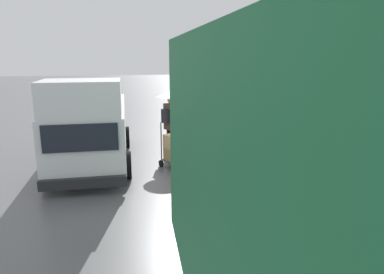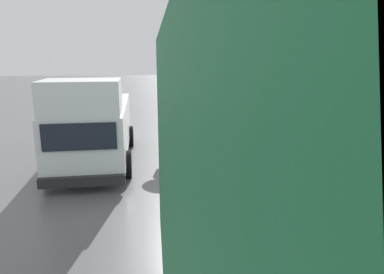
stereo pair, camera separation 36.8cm
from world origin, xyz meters
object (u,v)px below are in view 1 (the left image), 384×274
Objects in this scene: shopping_cart_vendor at (195,147)px; pedestrian_far_side at (207,108)px; cargo_van_parked_right at (91,126)px; hand_dolly_boxes at (173,149)px; pedestrian_pink_side at (257,115)px; pedestrian_black_side at (172,107)px; pedestrian_white_side at (218,124)px.

pedestrian_far_side is at bearing -125.32° from shopping_cart_vendor.
shopping_cart_vendor is at bearing 168.28° from cargo_van_parked_right.
pedestrian_far_side is at bearing -146.04° from hand_dolly_boxes.
pedestrian_pink_side and pedestrian_far_side have the same top height.
cargo_van_parked_right is 2.49m from hand_dolly_boxes.
pedestrian_pink_side is 1.00× the size of pedestrian_far_side.
hand_dolly_boxes is 2.51m from pedestrian_pink_side.
cargo_van_parked_right is 2.50× the size of pedestrian_far_side.
cargo_van_parked_right reaches higher than pedestrian_far_side.
pedestrian_pink_side is 1.00× the size of pedestrian_black_side.
pedestrian_far_side is (-1.00, 0.61, 0.01)m from pedestrian_black_side.
pedestrian_white_side is (-3.18, 2.42, 0.41)m from cargo_van_parked_right.
shopping_cart_vendor is 0.47× the size of pedestrian_white_side.
pedestrian_far_side is (-1.13, -0.76, 1.01)m from hand_dolly_boxes.
shopping_cart_vendor is 0.47× the size of pedestrian_black_side.
pedestrian_far_side is at bearing -179.25° from cargo_van_parked_right.
pedestrian_black_side and pedestrian_white_side have the same top height.
cargo_van_parked_right is at bearing 15.03° from pedestrian_black_side.
shopping_cart_vendor is 0.47× the size of pedestrian_pink_side.
pedestrian_black_side is 1.00× the size of pedestrian_far_side.
pedestrian_pink_side is at bearing 136.25° from pedestrian_black_side.
pedestrian_black_side is at bearing -43.75° from pedestrian_pink_side.
shopping_cart_vendor is 2.08m from pedestrian_white_side.
cargo_van_parked_right is at bearing -11.72° from shopping_cart_vendor.
shopping_cart_vendor is 1.99m from pedestrian_pink_side.
pedestrian_black_side is (-2.44, -0.65, 0.39)m from cargo_van_parked_right.
pedestrian_white_side is (-0.74, 3.08, 0.01)m from pedestrian_black_side.
pedestrian_far_side is (-0.26, -2.47, 0.00)m from pedestrian_white_side.
cargo_van_parked_right is 3.10m from shopping_cart_vendor.
pedestrian_white_side is at bearing 103.50° from pedestrian_black_side.
cargo_van_parked_right is at bearing -16.52° from pedestrian_pink_side.
pedestrian_white_side is at bearing 116.90° from hand_dolly_boxes.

